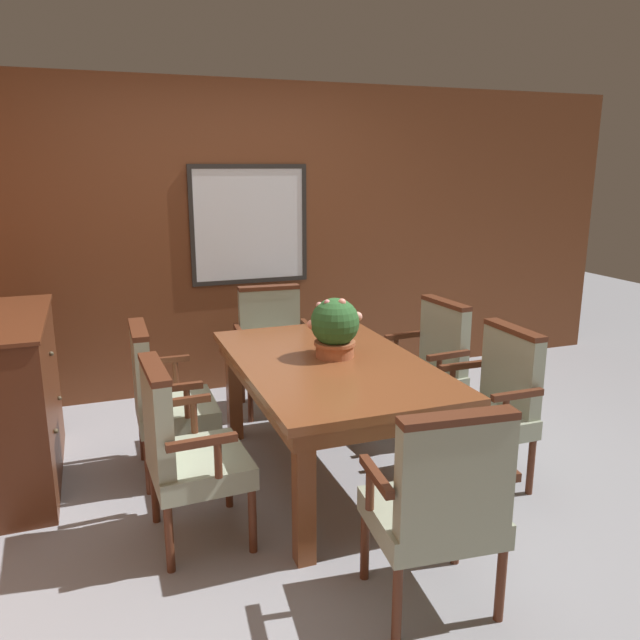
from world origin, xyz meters
TOP-DOWN VIEW (x-y plane):
  - ground_plane at (0.00, 0.00)m, footprint 14.00×14.00m
  - wall_back at (0.00, 1.92)m, footprint 7.20×0.08m
  - dining_table at (0.17, 0.15)m, footprint 1.01×1.67m
  - chair_head_near at (0.18, -1.07)m, footprint 0.59×0.50m
  - chair_right_far at (1.05, 0.54)m, footprint 0.49×0.58m
  - chair_left_near at (-0.71, -0.21)m, footprint 0.48×0.57m
  - chair_head_far at (0.18, 1.37)m, footprint 0.58×0.49m
  - chair_right_near at (1.04, -0.20)m, footprint 0.46×0.56m
  - chair_left_far at (-0.72, 0.54)m, footprint 0.46×0.56m
  - potted_plant at (0.23, 0.21)m, footprint 0.31×0.29m
  - sideboard_cabinet at (-1.58, 0.73)m, footprint 0.54×1.20m

SIDE VIEW (x-z plane):
  - ground_plane at x=0.00m, z-range 0.00..0.00m
  - sideboard_cabinet at x=-1.58m, z-range 0.00..0.99m
  - chair_head_near at x=0.18m, z-range 0.04..0.96m
  - chair_right_far at x=1.05m, z-range 0.04..0.96m
  - chair_left_near at x=-0.71m, z-range 0.04..0.96m
  - chair_head_far at x=0.18m, z-range 0.04..0.96m
  - chair_right_near at x=1.04m, z-range 0.04..0.96m
  - chair_left_far at x=-0.72m, z-range 0.04..0.96m
  - dining_table at x=0.17m, z-range 0.27..1.00m
  - potted_plant at x=0.23m, z-range 0.73..1.08m
  - wall_back at x=0.00m, z-range 0.00..2.45m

